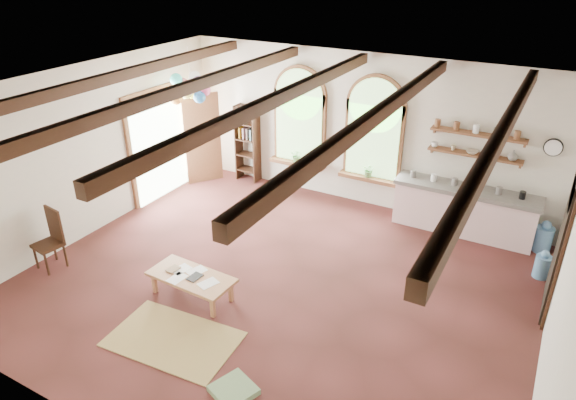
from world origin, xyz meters
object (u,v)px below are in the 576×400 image
Objects in this scene: kitchen_counter at (464,210)px; coffee_table at (191,278)px; side_chair at (51,251)px; balloon_cluster at (191,88)px.

kitchen_counter reaches higher than coffee_table.
side_chair reaches higher than kitchen_counter.
side_chair is (-2.66, -0.50, -0.04)m from coffee_table.
coffee_table is at bearing -128.21° from kitchen_counter.
kitchen_counter is 5.32m from coffee_table.
kitchen_counter is 6.07m from balloon_cluster.
balloon_cluster reaches higher than side_chair.
kitchen_counter is 2.31× the size of balloon_cluster.
balloon_cluster is (0.25, 3.77, 2.04)m from side_chair.
side_chair is 0.93× the size of balloon_cluster.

